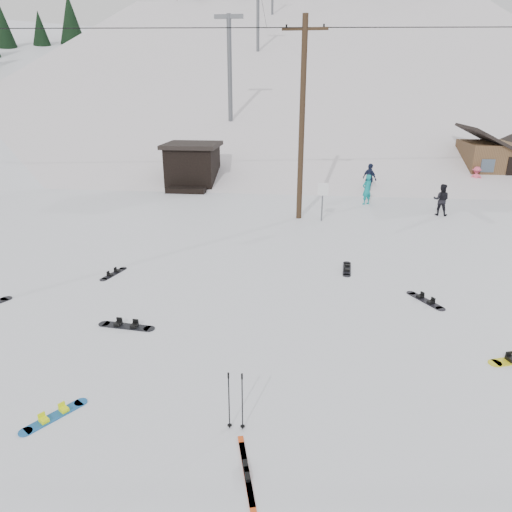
# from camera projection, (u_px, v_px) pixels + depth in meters

# --- Properties ---
(ground) EXTENTS (200.00, 200.00, 0.00)m
(ground) POSITION_uv_depth(u_px,v_px,m) (187.00, 391.00, 9.62)
(ground) COLOR white
(ground) RESTS_ON ground
(ski_slope) EXTENTS (60.00, 85.24, 65.97)m
(ski_slope) POSITION_uv_depth(u_px,v_px,m) (289.00, 222.00, 65.04)
(ski_slope) COLOR white
(ski_slope) RESTS_ON ground
(ridge_left) EXTENTS (47.54, 95.03, 58.38)m
(ridge_left) POSITION_uv_depth(u_px,v_px,m) (23.00, 221.00, 61.99)
(ridge_left) COLOR white
(ridge_left) RESTS_ON ground
(treeline_crest) EXTENTS (50.00, 6.00, 10.00)m
(treeline_crest) POSITION_uv_depth(u_px,v_px,m) (298.00, 120.00, 89.77)
(treeline_crest) COLOR black
(treeline_crest) RESTS_ON ski_slope
(utility_pole) EXTENTS (2.00, 0.26, 9.00)m
(utility_pole) POSITION_uv_depth(u_px,v_px,m) (302.00, 119.00, 20.83)
(utility_pole) COLOR #3A2819
(utility_pole) RESTS_ON ground
(trail_sign) EXTENTS (0.50, 0.09, 1.85)m
(trail_sign) POSITION_uv_depth(u_px,v_px,m) (323.00, 195.00, 21.50)
(trail_sign) COLOR #595B60
(trail_sign) RESTS_ON ground
(lift_hut) EXTENTS (3.40, 4.10, 2.75)m
(lift_hut) POSITION_uv_depth(u_px,v_px,m) (193.00, 165.00, 29.20)
(lift_hut) COLOR black
(lift_hut) RESTS_ON ground
(lift_tower_near) EXTENTS (2.20, 0.36, 8.00)m
(lift_tower_near) POSITION_uv_depth(u_px,v_px,m) (230.00, 63.00, 35.28)
(lift_tower_near) COLOR #595B60
(lift_tower_near) RESTS_ON ski_slope
(lift_tower_mid) EXTENTS (2.20, 0.36, 8.00)m
(lift_tower_mid) POSITION_uv_depth(u_px,v_px,m) (258.00, 10.00, 51.67)
(lift_tower_mid) COLOR #595B60
(lift_tower_mid) RESTS_ON ski_slope
(cabin) EXTENTS (5.39, 4.40, 3.77)m
(cabin) POSITION_uv_depth(u_px,v_px,m) (502.00, 162.00, 29.88)
(cabin) COLOR brown
(cabin) RESTS_ON ground
(hero_snowboard) EXTENTS (0.88, 1.19, 0.10)m
(hero_snowboard) POSITION_uv_depth(u_px,v_px,m) (54.00, 416.00, 8.87)
(hero_snowboard) COLOR #1961A8
(hero_snowboard) RESTS_ON ground
(hero_skis) EXTENTS (0.55, 1.66, 0.09)m
(hero_skis) POSITION_uv_depth(u_px,v_px,m) (247.00, 472.00, 7.57)
(hero_skis) COLOR #C64214
(hero_skis) RESTS_ON ground
(ski_poles) EXTENTS (0.34, 0.09, 1.22)m
(ski_poles) POSITION_uv_depth(u_px,v_px,m) (236.00, 401.00, 8.36)
(ski_poles) COLOR black
(ski_poles) RESTS_ON ground
(board_scatter_a) EXTENTS (1.60, 0.42, 0.11)m
(board_scatter_a) POSITION_uv_depth(u_px,v_px,m) (126.00, 326.00, 12.22)
(board_scatter_a) COLOR black
(board_scatter_a) RESTS_ON ground
(board_scatter_b) EXTENTS (0.52, 1.29, 0.09)m
(board_scatter_b) POSITION_uv_depth(u_px,v_px,m) (114.00, 273.00, 15.67)
(board_scatter_b) COLOR black
(board_scatter_b) RESTS_ON ground
(board_scatter_d) EXTENTS (0.91, 1.29, 0.10)m
(board_scatter_d) POSITION_uv_depth(u_px,v_px,m) (425.00, 300.00, 13.69)
(board_scatter_d) COLOR black
(board_scatter_d) RESTS_ON ground
(board_scatter_f) EXTENTS (0.38, 1.48, 0.10)m
(board_scatter_f) POSITION_uv_depth(u_px,v_px,m) (347.00, 269.00, 16.09)
(board_scatter_f) COLOR black
(board_scatter_f) RESTS_ON ground
(skier_teal) EXTENTS (0.72, 0.67, 1.64)m
(skier_teal) POSITION_uv_depth(u_px,v_px,m) (367.00, 190.00, 24.81)
(skier_teal) COLOR #0E8A8C
(skier_teal) RESTS_ON ground
(skier_dark) EXTENTS (0.92, 0.81, 1.58)m
(skier_dark) POSITION_uv_depth(u_px,v_px,m) (441.00, 200.00, 22.70)
(skier_dark) COLOR black
(skier_dark) RESTS_ON ground
(skier_pink) EXTENTS (1.05, 0.75, 1.47)m
(skier_pink) POSITION_uv_depth(u_px,v_px,m) (476.00, 179.00, 28.24)
(skier_pink) COLOR #EA526E
(skier_pink) RESTS_ON ground
(skier_navy) EXTENTS (1.00, 1.12, 1.82)m
(skier_navy) POSITION_uv_depth(u_px,v_px,m) (370.00, 179.00, 27.27)
(skier_navy) COLOR #161D38
(skier_navy) RESTS_ON ground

